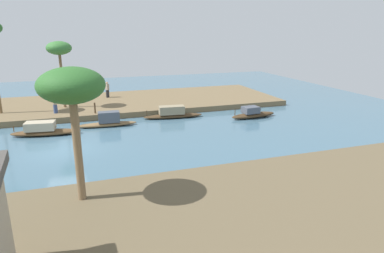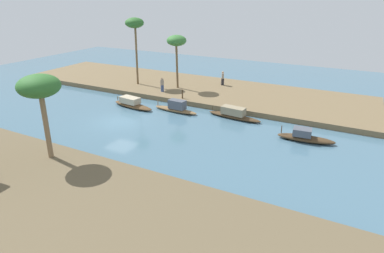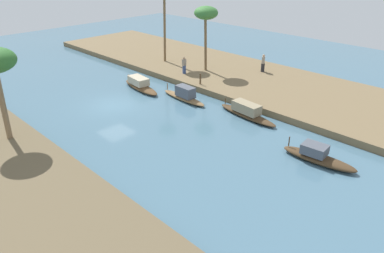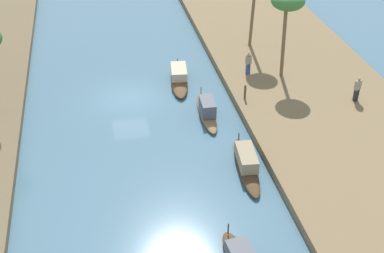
{
  "view_description": "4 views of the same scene",
  "coord_description": "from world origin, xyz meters",
  "views": [
    {
      "loc": [
        -1.32,
        22.65,
        7.68
      ],
      "look_at": [
        -9.09,
        -0.44,
        0.63
      ],
      "focal_mm": 31.63,
      "sensor_mm": 36.0,
      "label": 1
    },
    {
      "loc": [
        -18.73,
        21.48,
        10.88
      ],
      "look_at": [
        -7.01,
        -0.97,
        0.48
      ],
      "focal_mm": 30.28,
      "sensor_mm": 36.0,
      "label": 2
    },
    {
      "loc": [
        -23.62,
        14.73,
        11.19
      ],
      "look_at": [
        -7.92,
        -0.97,
        0.44
      ],
      "focal_mm": 34.04,
      "sensor_mm": 36.0,
      "label": 3
    },
    {
      "loc": [
        -30.56,
        1.85,
        18.0
      ],
      "look_at": [
        -6.02,
        -3.19,
        1.19
      ],
      "focal_mm": 48.49,
      "sensor_mm": 36.0,
      "label": 4
    }
  ],
  "objects": [
    {
      "name": "riverbank_left",
      "position": [
        0.0,
        -12.31,
        0.26
      ],
      "size": [
        43.13,
        10.98,
        0.52
      ],
      "primitive_type": "cube",
      "color": "brown",
      "rests_on": "ground"
    },
    {
      "name": "palm_tree_right_tall",
      "position": [
        -1.03,
        8.4,
        5.39
      ],
      "size": [
        2.68,
        2.68,
        5.73
      ],
      "color": "#7F6647",
      "rests_on": "riverbank_right"
    },
    {
      "name": "person_by_mooring",
      "position": [
        0.83,
        -8.66,
        1.22
      ],
      "size": [
        0.35,
        0.4,
        1.6
      ],
      "rotation": [
        0.0,
        0.0,
        1.63
      ],
      "color": "#33477A",
      "rests_on": "riverbank_left"
    },
    {
      "name": "sampan_with_red_awning",
      "position": [
        -3.28,
        -4.73,
        0.44
      ],
      "size": [
        4.88,
        1.15,
        1.22
      ],
      "rotation": [
        0.0,
        0.0,
        -0.04
      ],
      "color": "brown",
      "rests_on": "river_water"
    },
    {
      "name": "palm_tree_left_near",
      "position": [
        0.11,
        -10.84,
        5.87
      ],
      "size": [
        2.23,
        2.23,
        6.11
      ],
      "color": "brown",
      "rests_on": "riverbank_left"
    },
    {
      "name": "river_water",
      "position": [
        0.0,
        0.0,
        0.0
      ],
      "size": [
        67.75,
        67.75,
        0.0
      ],
      "primitive_type": "plane",
      "color": "#476B7F",
      "rests_on": "ground"
    },
    {
      "name": "sampan_open_hull",
      "position": [
        -9.01,
        -5.64,
        0.42
      ],
      "size": [
        5.39,
        1.5,
        1.1
      ],
      "rotation": [
        0.0,
        0.0,
        -0.09
      ],
      "color": "#47331E",
      "rests_on": "river_water"
    },
    {
      "name": "mooring_post",
      "position": [
        -2.46,
        -7.47,
        1.0
      ],
      "size": [
        0.14,
        0.14,
        0.96
      ],
      "primitive_type": "cylinder",
      "color": "#4C3823",
      "rests_on": "riverbank_left"
    },
    {
      "name": "sampan_with_tall_canopy",
      "position": [
        1.46,
        -3.78,
        0.4
      ],
      "size": [
        5.13,
        1.82,
        1.05
      ],
      "rotation": [
        0.0,
        0.0,
        -0.13
      ],
      "color": "brown",
      "rests_on": "river_water"
    },
    {
      "name": "person_on_near_bank",
      "position": [
        -4.17,
        -14.48,
        1.29
      ],
      "size": [
        0.47,
        0.5,
        1.7
      ],
      "rotation": [
        0.0,
        0.0,
        2.03
      ],
      "color": "#232328",
      "rests_on": "riverbank_left"
    },
    {
      "name": "sampan_near_left_bank",
      "position": [
        -15.84,
        -3.44,
        0.38
      ],
      "size": [
        4.49,
        1.51,
        1.04
      ],
      "rotation": [
        0.0,
        0.0,
        0.1
      ],
      "color": "#47331E",
      "rests_on": "river_water"
    }
  ]
}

